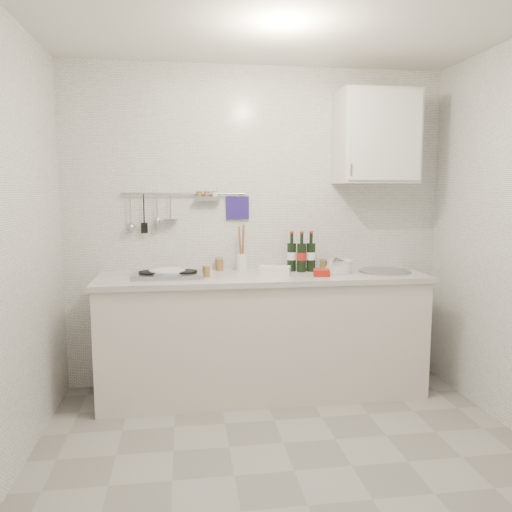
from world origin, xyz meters
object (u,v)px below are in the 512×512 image
at_px(plate_stack_sink, 339,267).
at_px(wall_cabinet, 376,138).
at_px(plate_stack_hob, 166,273).
at_px(wine_bottles, 301,252).
at_px(utensil_crock, 242,260).

bearing_deg(plate_stack_sink, wall_cabinet, 18.30).
height_order(plate_stack_hob, plate_stack_sink, plate_stack_sink).
bearing_deg(wine_bottles, plate_stack_sink, -19.81).
relative_size(wine_bottles, utensil_crock, 0.84).
distance_m(wall_cabinet, wine_bottles, 1.05).
height_order(wall_cabinet, plate_stack_sink, wall_cabinet).
bearing_deg(utensil_crock, plate_stack_hob, -163.22).
relative_size(plate_stack_hob, wine_bottles, 0.93).
bearing_deg(utensil_crock, wall_cabinet, -3.62).
bearing_deg(wine_bottles, wall_cabinet, 0.36).
height_order(plate_stack_sink, wine_bottles, wine_bottles).
distance_m(plate_stack_hob, wine_bottles, 1.05).
height_order(plate_stack_hob, utensil_crock, utensil_crock).
relative_size(wall_cabinet, plate_stack_hob, 2.42).
bearing_deg(utensil_crock, wine_bottles, -8.62).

